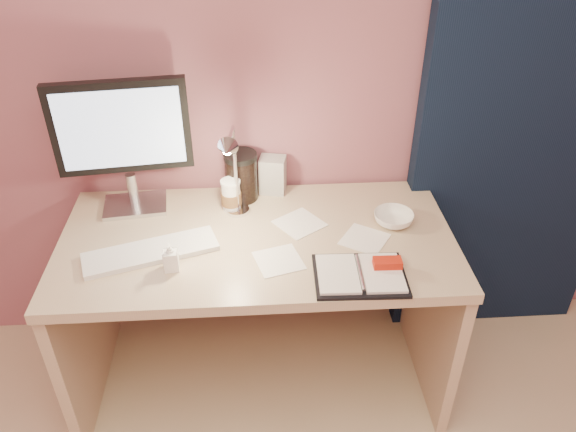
{
  "coord_description": "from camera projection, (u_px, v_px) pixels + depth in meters",
  "views": [
    {
      "loc": [
        0.0,
        -0.23,
        1.91
      ],
      "look_at": [
        0.11,
        1.33,
        0.85
      ],
      "focal_mm": 35.0,
      "sensor_mm": 36.0,
      "label": 1
    }
  ],
  "objects": [
    {
      "name": "lotion_bottle",
      "position": [
        170.0,
        256.0,
        1.82
      ],
      "size": [
        0.05,
        0.05,
        0.11
      ],
      "primitive_type": "imported",
      "rotation": [
        0.0,
        0.0,
        0.08
      ],
      "color": "white",
      "rests_on": "desk"
    },
    {
      "name": "desk_lamp",
      "position": [
        237.0,
        170.0,
        1.92
      ],
      "size": [
        0.1,
        0.23,
        0.38
      ],
      "rotation": [
        0.0,
        0.0,
        -0.11
      ],
      "color": "silver",
      "rests_on": "desk"
    },
    {
      "name": "paper_b",
      "position": [
        365.0,
        239.0,
        1.98
      ],
      "size": [
        0.2,
        0.2,
        0.0
      ],
      "primitive_type": "cube",
      "rotation": [
        0.0,
        0.0,
        -0.58
      ],
      "color": "white",
      "rests_on": "desk"
    },
    {
      "name": "desk",
      "position": [
        259.0,
        273.0,
        2.18
      ],
      "size": [
        1.4,
        0.7,
        0.73
      ],
      "color": "tan",
      "rests_on": "ground"
    },
    {
      "name": "coffee_cup",
      "position": [
        231.0,
        196.0,
        2.11
      ],
      "size": [
        0.08,
        0.08,
        0.12
      ],
      "color": "white",
      "rests_on": "desk"
    },
    {
      "name": "planner",
      "position": [
        362.0,
        274.0,
        1.81
      ],
      "size": [
        0.3,
        0.23,
        0.05
      ],
      "rotation": [
        0.0,
        0.0,
        -0.03
      ],
      "color": "black",
      "rests_on": "desk"
    },
    {
      "name": "paper_c",
      "position": [
        300.0,
        223.0,
        2.06
      ],
      "size": [
        0.21,
        0.21,
        0.0
      ],
      "primitive_type": "cube",
      "rotation": [
        0.0,
        0.0,
        0.61
      ],
      "color": "white",
      "rests_on": "desk"
    },
    {
      "name": "monitor",
      "position": [
        123.0,
        135.0,
        1.98
      ],
      "size": [
        0.48,
        0.2,
        0.51
      ],
      "rotation": [
        0.0,
        0.0,
        0.12
      ],
      "color": "silver",
      "rests_on": "desk"
    },
    {
      "name": "paper_a",
      "position": [
        279.0,
        261.0,
        1.88
      ],
      "size": [
        0.18,
        0.18,
        0.0
      ],
      "primitive_type": "cube",
      "rotation": [
        0.0,
        0.0,
        0.28
      ],
      "color": "white",
      "rests_on": "desk"
    },
    {
      "name": "product_box",
      "position": [
        273.0,
        175.0,
        2.21
      ],
      "size": [
        0.11,
        0.1,
        0.15
      ],
      "primitive_type": "cube",
      "rotation": [
        0.0,
        0.0,
        -0.21
      ],
      "color": "beige",
      "rests_on": "desk"
    },
    {
      "name": "bowl",
      "position": [
        394.0,
        219.0,
        2.05
      ],
      "size": [
        0.19,
        0.19,
        0.05
      ],
      "primitive_type": "imported",
      "rotation": [
        0.0,
        0.0,
        -0.41
      ],
      "color": "white",
      "rests_on": "desk"
    },
    {
      "name": "keyboard",
      "position": [
        151.0,
        252.0,
        1.91
      ],
      "size": [
        0.47,
        0.26,
        0.02
      ],
      "primitive_type": "cube",
      "rotation": [
        0.0,
        0.0,
        0.31
      ],
      "color": "white",
      "rests_on": "desk"
    },
    {
      "name": "room",
      "position": [
        510.0,
        89.0,
        2.07
      ],
      "size": [
        3.5,
        3.5,
        3.5
      ],
      "color": "#C6B28E",
      "rests_on": "ground"
    },
    {
      "name": "dark_jar",
      "position": [
        241.0,
        179.0,
        2.16
      ],
      "size": [
        0.12,
        0.12,
        0.17
      ],
      "primitive_type": "cylinder",
      "color": "black",
      "rests_on": "desk"
    }
  ]
}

